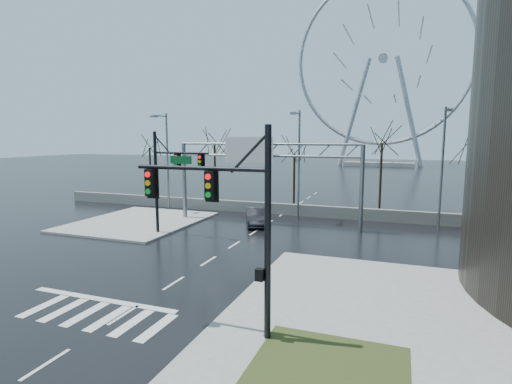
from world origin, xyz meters
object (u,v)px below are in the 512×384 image
at_px(signal_mast_far, 168,173).
at_px(sign_gantry, 262,165).
at_px(signal_mast_near, 232,211).
at_px(car, 256,217).
at_px(ferris_wheel, 383,66).

height_order(signal_mast_far, sign_gantry, signal_mast_far).
distance_m(signal_mast_near, car, 19.99).
bearing_deg(signal_mast_far, ferris_wheel, 82.80).
height_order(signal_mast_far, car, signal_mast_far).
xyz_separation_m(signal_mast_far, ferris_wheel, (10.87, 86.04, 21.30)).
distance_m(signal_mast_near, ferris_wheel, 101.29).
xyz_separation_m(sign_gantry, ferris_wheel, (5.38, 80.04, 20.95)).
bearing_deg(sign_gantry, car, -139.17).
bearing_deg(signal_mast_near, signal_mast_far, 130.26).
height_order(signal_mast_near, sign_gantry, signal_mast_near).
bearing_deg(sign_gantry, signal_mast_far, -132.47).
height_order(ferris_wheel, car, ferris_wheel).
bearing_deg(car, ferris_wheel, 62.31).
bearing_deg(signal_mast_near, sign_gantry, 106.19).
relative_size(signal_mast_near, signal_mast_far, 1.00).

